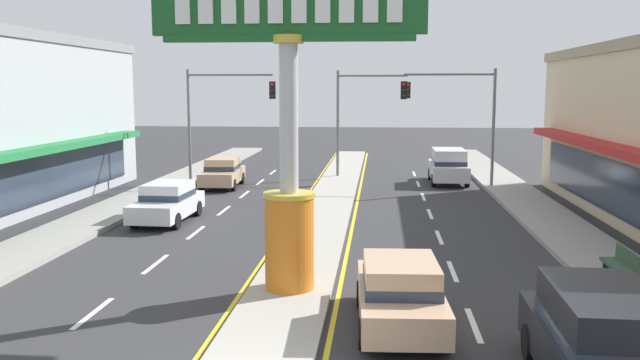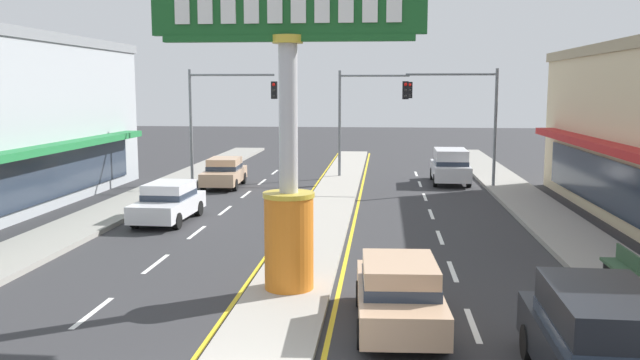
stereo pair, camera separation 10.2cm
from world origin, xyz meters
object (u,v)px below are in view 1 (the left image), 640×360
at_px(sedan_mid_left_lane, 167,202).
at_px(street_bench, 621,265).
at_px(traffic_light_median_far, 364,106).
at_px(sedan_near_right_lane, 223,172).
at_px(district_sign, 289,145).
at_px(suv_near_left_lane, 602,341).
at_px(traffic_light_left_side, 220,106).
at_px(sedan_far_left_oncoming, 400,292).
at_px(traffic_light_right_side, 459,107).
at_px(suv_far_right_lane, 448,166).

distance_m(sedan_mid_left_lane, street_bench, 16.45).
xyz_separation_m(traffic_light_median_far, sedan_near_right_lane, (-7.35, -4.02, -3.41)).
xyz_separation_m(traffic_light_median_far, street_bench, (7.21, -20.98, -3.55)).
xyz_separation_m(district_sign, suv_near_left_lane, (6.02, -5.26, -2.83)).
bearing_deg(suv_near_left_lane, sedan_near_right_lane, 117.30).
height_order(district_sign, sedan_mid_left_lane, district_sign).
distance_m(traffic_light_left_side, street_bench, 23.57).
relative_size(traffic_light_median_far, sedan_far_left_oncoming, 1.42).
height_order(traffic_light_right_side, sedan_mid_left_lane, traffic_light_right_side).
xyz_separation_m(traffic_light_median_far, sedan_mid_left_lane, (-7.34, -13.32, -3.41)).
distance_m(suv_far_right_lane, suv_near_left_lane, 25.76).
bearing_deg(traffic_light_right_side, street_bench, -82.74).
relative_size(sedan_near_right_lane, sedan_mid_left_lane, 1.00).
height_order(traffic_light_right_side, suv_far_right_lane, traffic_light_right_side).
distance_m(suv_far_right_lane, sedan_far_left_oncoming, 22.95).
bearing_deg(traffic_light_left_side, district_sign, -71.70).
bearing_deg(suv_near_left_lane, sedan_mid_left_lane, 130.63).
bearing_deg(traffic_light_left_side, suv_near_left_lane, -63.12).
distance_m(traffic_light_median_far, street_bench, 22.47).
height_order(district_sign, traffic_light_right_side, district_sign).
relative_size(traffic_light_median_far, sedan_mid_left_lane, 1.43).
bearing_deg(district_sign, traffic_light_left_side, 108.30).
height_order(traffic_light_right_side, street_bench, traffic_light_right_side).
distance_m(district_sign, traffic_light_left_side, 20.08).
xyz_separation_m(traffic_light_median_far, sedan_far_left_oncoming, (1.40, -24.30, -3.41)).
bearing_deg(district_sign, sedan_near_right_lane, 108.43).
xyz_separation_m(traffic_light_right_side, sedan_near_right_lane, (-12.33, -0.55, -3.46)).
bearing_deg(street_bench, sedan_far_left_oncoming, -150.29).
bearing_deg(traffic_light_left_side, street_bench, -50.41).
bearing_deg(street_bench, traffic_light_right_side, 97.26).
xyz_separation_m(suv_far_right_lane, sedan_mid_left_lane, (-12.04, -11.73, -0.20)).
relative_size(sedan_near_right_lane, suv_far_right_lane, 0.95).
distance_m(traffic_light_left_side, suv_far_right_lane, 12.83).
relative_size(traffic_light_right_side, sedan_near_right_lane, 1.42).
xyz_separation_m(district_sign, suv_far_right_lane, (6.02, 20.51, -2.83)).
bearing_deg(street_bench, sedan_near_right_lane, 130.65).
relative_size(district_sign, traffic_light_left_side, 1.24).
height_order(traffic_light_left_side, sedan_mid_left_lane, traffic_light_left_side).
bearing_deg(traffic_light_right_side, suv_far_right_lane, 98.63).
bearing_deg(sedan_near_right_lane, traffic_light_right_side, 2.55).
xyz_separation_m(traffic_light_left_side, traffic_light_median_far, (7.63, 3.03, -0.05)).
bearing_deg(traffic_light_median_far, traffic_light_left_side, -158.31).
relative_size(district_sign, traffic_light_median_far, 1.24).
height_order(traffic_light_right_side, sedan_near_right_lane, traffic_light_right_side).
distance_m(suv_near_left_lane, street_bench, 6.86).
bearing_deg(street_bench, traffic_light_median_far, 108.97).
bearing_deg(sedan_far_left_oncoming, street_bench, 29.71).
xyz_separation_m(district_sign, traffic_light_median_far, (1.32, 22.10, 0.38)).
bearing_deg(traffic_light_median_far, suv_near_left_lane, -80.26).
bearing_deg(district_sign, sedan_far_left_oncoming, -38.97).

